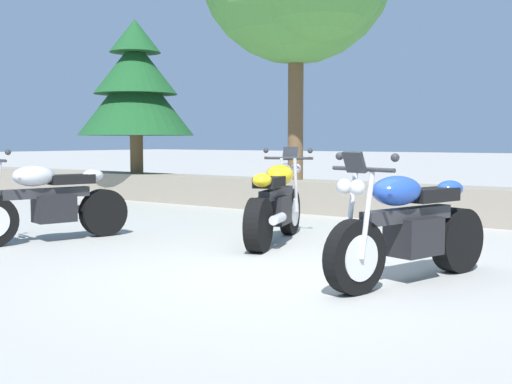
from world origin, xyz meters
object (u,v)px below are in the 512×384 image
(motorcycle_silver_near_left, at_px, (48,203))
(motorcycle_yellow_centre, at_px, (276,203))
(pine_tree_far_left, at_px, (136,87))
(motorcycle_blue_far_right, at_px, (408,229))

(motorcycle_silver_near_left, height_order, motorcycle_yellow_centre, same)
(motorcycle_silver_near_left, relative_size, pine_tree_far_left, 0.61)
(motorcycle_silver_near_left, relative_size, motorcycle_yellow_centre, 1.01)
(motorcycle_silver_near_left, xyz_separation_m, pine_tree_far_left, (-3.53, 4.93, 1.94))
(motorcycle_yellow_centre, bearing_deg, pine_tree_far_left, 150.45)
(motorcycle_blue_far_right, xyz_separation_m, pine_tree_far_left, (-8.10, 4.54, 1.94))
(motorcycle_silver_near_left, bearing_deg, motorcycle_yellow_centre, 33.97)
(motorcycle_yellow_centre, distance_m, pine_tree_far_left, 7.04)
(motorcycle_yellow_centre, xyz_separation_m, motorcycle_blue_far_right, (2.21, -1.20, 0.00))
(motorcycle_silver_near_left, bearing_deg, pine_tree_far_left, 125.55)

